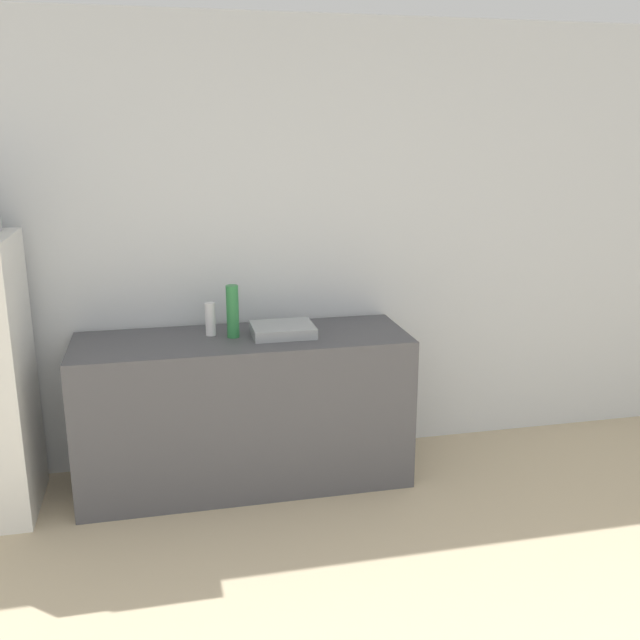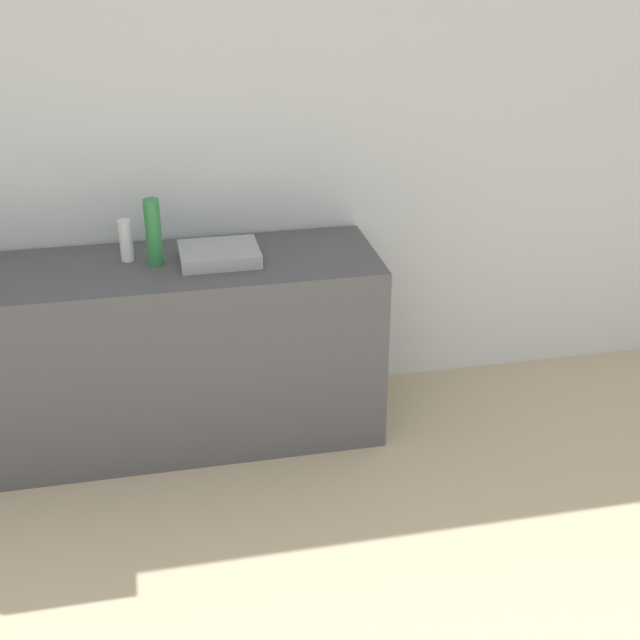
# 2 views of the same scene
# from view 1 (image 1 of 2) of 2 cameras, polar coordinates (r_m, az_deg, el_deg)

# --- Properties ---
(wall_back) EXTENTS (8.00, 0.06, 2.60)m
(wall_back) POSITION_cam_1_polar(r_m,az_deg,el_deg) (4.21, -8.22, 5.56)
(wall_back) COLOR silver
(wall_back) RESTS_ON ground_plane
(counter) EXTENTS (1.85, 0.61, 0.87)m
(counter) POSITION_cam_1_polar(r_m,az_deg,el_deg) (4.11, -6.06, -7.19)
(counter) COLOR #4C4C51
(counter) RESTS_ON ground_plane
(sink_basin) EXTENTS (0.34, 0.28, 0.06)m
(sink_basin) POSITION_cam_1_polar(r_m,az_deg,el_deg) (3.98, -3.00, -0.79)
(sink_basin) COLOR #9EA3A8
(sink_basin) RESTS_ON counter
(bottle_tall) EXTENTS (0.07, 0.07, 0.29)m
(bottle_tall) POSITION_cam_1_polar(r_m,az_deg,el_deg) (3.94, -7.01, 0.68)
(bottle_tall) COLOR #2D7F42
(bottle_tall) RESTS_ON counter
(bottle_short) EXTENTS (0.06, 0.06, 0.18)m
(bottle_short) POSITION_cam_1_polar(r_m,az_deg,el_deg) (4.01, -8.76, 0.07)
(bottle_short) COLOR silver
(bottle_short) RESTS_ON counter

